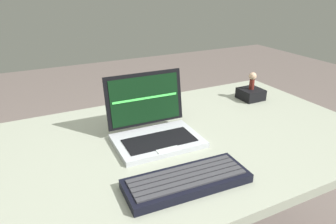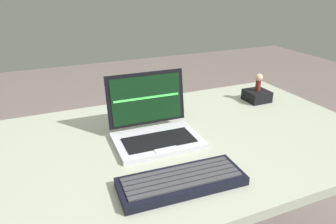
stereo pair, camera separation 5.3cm
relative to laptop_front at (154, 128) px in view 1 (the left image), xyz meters
The scene contains 5 objects.
desk 0.18m from the laptop_front, 20.07° to the right, with size 1.36×0.81×0.72m.
laptop_front is the anchor object (origin of this frame).
external_keyboard 0.28m from the laptop_front, 95.77° to the right, with size 0.34×0.14×0.03m.
figurine_stand 0.57m from the laptop_front, 15.65° to the left, with size 0.10×0.10×0.05m, color black.
figurine 0.57m from the laptop_front, 15.65° to the left, with size 0.03×0.03×0.08m.
Camera 1 is at (-0.46, -0.83, 1.23)m, focal length 33.10 mm.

